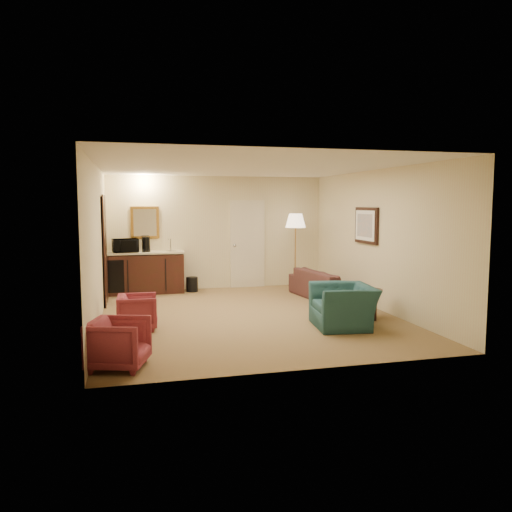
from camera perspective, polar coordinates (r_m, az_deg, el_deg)
The scene contains 12 objects.
ground at distance 8.89m, azimuth -0.97°, elevation -6.79°, with size 6.00×6.00×0.00m, color olive.
room_walls at distance 9.41m, azimuth -2.65°, elevation 4.45°, with size 5.02×6.01×2.61m.
wetbar_cabinet at distance 11.27m, azimuth -12.41°, elevation -1.84°, with size 1.64×0.58×0.92m, color #331210.
sofa at distance 10.43m, azimuth 8.12°, elevation -2.73°, with size 2.03×0.59×0.79m, color black.
teal_armchair at distance 8.12m, azimuth 9.95°, elevation -4.85°, with size 1.04×0.67×0.91m, color #204951.
rose_chair_near at distance 8.08m, azimuth -13.38°, elevation -6.04°, with size 0.59×0.56×0.61m, color #973139.
rose_chair_far at distance 6.27m, azimuth -15.40°, elevation -9.36°, with size 0.65×0.61×0.66m, color #973139.
coffee_table at distance 8.81m, azimuth 11.58°, elevation -5.38°, with size 0.87×0.59×0.50m, color black.
floor_lamp at distance 11.51m, azimuth 4.51°, elevation 0.53°, with size 0.46×0.46×1.75m, color #AD7C39.
waste_bin at distance 11.32m, azimuth -7.33°, elevation -3.23°, with size 0.26×0.26×0.33m, color black.
microwave at distance 11.15m, azimuth -14.73°, elevation 1.32°, with size 0.53×0.29×0.36m, color black.
coffee_maker at distance 11.17m, azimuth -12.46°, elevation 1.30°, with size 0.17×0.17×0.32m, color black.
Camera 1 is at (-2.00, -8.44, 1.97)m, focal length 35.00 mm.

